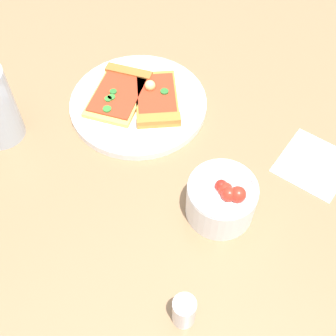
% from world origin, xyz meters
% --- Properties ---
extents(ground_plane, '(2.40, 2.40, 0.00)m').
position_xyz_m(ground_plane, '(0.00, 0.00, 0.00)').
color(ground_plane, '#93704C').
rests_on(ground_plane, ground).
extents(plate, '(0.25, 0.25, 0.01)m').
position_xyz_m(plate, '(-0.04, -0.06, 0.01)').
color(plate, white).
rests_on(plate, ground_plane).
extents(pizza_slice_near, '(0.16, 0.15, 0.01)m').
position_xyz_m(pizza_slice_near, '(-0.02, -0.09, 0.02)').
color(pizza_slice_near, '#E5B256').
rests_on(pizza_slice_near, plate).
extents(pizza_slice_far, '(0.13, 0.15, 0.03)m').
position_xyz_m(pizza_slice_far, '(-0.06, -0.03, 0.02)').
color(pizza_slice_far, gold).
rests_on(pizza_slice_far, plate).
extents(salad_bowl, '(0.10, 0.10, 0.08)m').
position_xyz_m(salad_bowl, '(-0.02, 0.20, 0.04)').
color(salad_bowl, white).
rests_on(salad_bowl, ground_plane).
extents(paper_napkin, '(0.14, 0.14, 0.00)m').
position_xyz_m(paper_napkin, '(-0.20, 0.22, 0.00)').
color(paper_napkin, white).
rests_on(paper_napkin, ground_plane).
extents(pepper_shaker, '(0.03, 0.03, 0.07)m').
position_xyz_m(pepper_shaker, '(0.12, 0.30, 0.03)').
color(pepper_shaker, silver).
rests_on(pepper_shaker, ground_plane).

